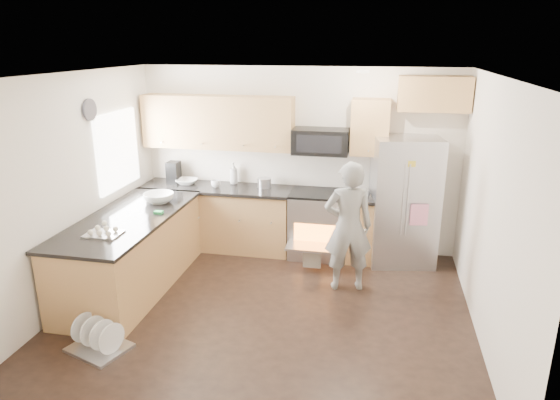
% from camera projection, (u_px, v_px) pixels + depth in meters
% --- Properties ---
extents(ground, '(4.50, 4.50, 0.00)m').
position_uv_depth(ground, '(267.00, 311.00, 5.65)').
color(ground, black).
rests_on(ground, ground).
extents(room_shell, '(4.54, 4.04, 2.62)m').
position_uv_depth(room_shell, '(262.00, 167.00, 5.17)').
color(room_shell, white).
rests_on(room_shell, ground).
extents(back_cabinet_run, '(4.45, 0.64, 2.50)m').
position_uv_depth(back_cabinet_run, '(254.00, 185.00, 7.10)').
color(back_cabinet_run, '#A77C42').
rests_on(back_cabinet_run, ground).
extents(peninsula, '(0.96, 2.36, 1.05)m').
position_uv_depth(peninsula, '(132.00, 252.00, 6.08)').
color(peninsula, '#A77C42').
rests_on(peninsula, ground).
extents(stove_range, '(0.76, 0.97, 1.79)m').
position_uv_depth(stove_range, '(318.00, 210.00, 6.96)').
color(stove_range, '#B7B7BC').
rests_on(stove_range, ground).
extents(refrigerator, '(0.95, 0.80, 1.74)m').
position_uv_depth(refrigerator, '(404.00, 201.00, 6.69)').
color(refrigerator, '#B7B7BC').
rests_on(refrigerator, ground).
extents(person, '(0.66, 0.51, 1.60)m').
position_uv_depth(person, '(348.00, 227.00, 5.95)').
color(person, gray).
rests_on(person, ground).
extents(dish_rack, '(0.66, 0.60, 0.34)m').
position_uv_depth(dish_rack, '(99.00, 341.00, 4.92)').
color(dish_rack, '#B7B7BC').
rests_on(dish_rack, ground).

